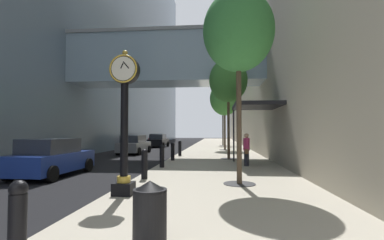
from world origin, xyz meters
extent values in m
plane|color=black|center=(0.00, 27.00, 0.00)|extent=(110.00, 110.00, 0.00)
cube|color=#BCB29E|center=(3.26, 30.00, 0.07)|extent=(6.51, 80.00, 0.14)
cube|color=#849EB2|center=(-0.50, 19.18, 7.20)|extent=(14.63, 3.20, 3.50)
cube|color=gray|center=(-0.50, 19.18, 9.07)|extent=(14.63, 3.40, 0.24)
cube|color=#A89E89|center=(11.01, 30.00, 15.42)|extent=(9.00, 80.00, 30.85)
cube|color=black|center=(0.53, 6.74, 0.32)|extent=(0.55, 0.55, 0.35)
cylinder|color=gold|center=(0.53, 6.74, 0.58)|extent=(0.39, 0.38, 0.18)
cylinder|color=black|center=(0.53, 6.74, 2.00)|extent=(0.22, 0.22, 2.65)
cylinder|color=black|center=(0.53, 6.74, 3.74)|extent=(0.84, 0.28, 0.84)
torus|color=gold|center=(0.53, 6.58, 3.74)|extent=(0.82, 0.05, 0.82)
cylinder|color=silver|center=(0.53, 6.59, 3.74)|extent=(0.69, 0.01, 0.69)
cylinder|color=silver|center=(0.53, 6.89, 3.74)|extent=(0.69, 0.01, 0.69)
sphere|color=gold|center=(0.53, 6.74, 4.23)|extent=(0.16, 0.16, 0.16)
cube|color=black|center=(0.49, 6.58, 3.82)|extent=(0.10, 0.01, 0.17)
cube|color=black|center=(0.61, 6.58, 3.84)|extent=(0.19, 0.01, 0.22)
cylinder|color=black|center=(0.43, 2.62, 0.61)|extent=(0.24, 0.24, 0.94)
sphere|color=black|center=(0.43, 2.62, 1.14)|extent=(0.25, 0.25, 0.25)
cylinder|color=black|center=(0.43, 9.38, 0.61)|extent=(0.24, 0.24, 0.94)
sphere|color=black|center=(0.43, 9.38, 1.14)|extent=(0.25, 0.25, 0.25)
cylinder|color=black|center=(0.43, 12.76, 0.61)|extent=(0.24, 0.24, 0.94)
sphere|color=black|center=(0.43, 12.76, 1.14)|extent=(0.25, 0.25, 0.25)
cylinder|color=black|center=(0.43, 16.15, 0.61)|extent=(0.24, 0.24, 0.94)
sphere|color=black|center=(0.43, 16.15, 1.14)|extent=(0.25, 0.25, 0.25)
cylinder|color=black|center=(0.43, 19.53, 0.61)|extent=(0.24, 0.24, 0.94)
sphere|color=black|center=(0.43, 19.53, 1.14)|extent=(0.25, 0.25, 0.25)
cylinder|color=#333335|center=(3.95, 8.65, 0.15)|extent=(1.10, 1.10, 0.02)
cylinder|color=#4C3D2D|center=(3.95, 8.65, 2.34)|extent=(0.18, 0.18, 4.39)
ellipsoid|color=#387F3D|center=(3.95, 8.65, 5.46)|extent=(2.49, 2.49, 2.86)
cylinder|color=#333335|center=(3.95, 17.44, 0.15)|extent=(1.10, 1.10, 0.02)
cylinder|color=brown|center=(3.95, 17.44, 2.26)|extent=(0.18, 0.18, 4.25)
ellipsoid|color=#428438|center=(3.95, 17.44, 5.34)|extent=(2.54, 2.54, 2.92)
cylinder|color=#333335|center=(3.95, 26.24, 0.15)|extent=(1.10, 1.10, 0.02)
cylinder|color=#4C3D2D|center=(3.95, 26.24, 2.11)|extent=(0.18, 0.18, 3.95)
ellipsoid|color=#428438|center=(3.95, 26.24, 5.18)|extent=(2.91, 2.91, 3.35)
cylinder|color=#333335|center=(3.95, 35.03, 0.15)|extent=(1.10, 1.10, 0.02)
cylinder|color=#4C3D2D|center=(3.95, 35.03, 2.35)|extent=(0.18, 0.18, 4.41)
ellipsoid|color=#428438|center=(3.95, 35.03, 5.37)|extent=(2.18, 2.18, 2.51)
cylinder|color=black|center=(2.16, 3.18, 0.60)|extent=(0.52, 0.52, 0.92)
cone|color=black|center=(2.16, 3.18, 1.11)|extent=(0.53, 0.53, 0.16)
cylinder|color=#23232D|center=(4.73, 13.74, 0.54)|extent=(0.28, 0.28, 0.81)
cylinder|color=#C6336B|center=(4.73, 13.74, 1.27)|extent=(0.36, 0.36, 0.65)
sphere|color=tan|center=(4.73, 13.74, 1.72)|extent=(0.25, 0.25, 0.25)
cube|color=brown|center=(4.71, 13.52, 0.91)|extent=(0.21, 0.13, 0.24)
cube|color=black|center=(5.31, 14.29, 3.34)|extent=(2.40, 3.60, 0.20)
cylinder|color=#333338|center=(4.19, 12.69, 1.74)|extent=(0.10, 0.10, 3.20)
cylinder|color=#333338|center=(4.19, 15.89, 1.74)|extent=(0.10, 0.10, 3.20)
cube|color=navy|center=(-3.98, 10.54, 0.61)|extent=(1.91, 4.23, 0.79)
cube|color=#282D38|center=(-3.98, 10.33, 1.31)|extent=(1.65, 2.38, 0.64)
cylinder|color=black|center=(-4.85, 11.98, 0.32)|extent=(0.23, 0.64, 0.64)
cylinder|color=black|center=(-3.04, 11.94, 0.32)|extent=(0.23, 0.64, 0.64)
cylinder|color=black|center=(-4.92, 9.14, 0.32)|extent=(0.23, 0.64, 0.64)
cylinder|color=black|center=(-3.10, 9.10, 0.32)|extent=(0.23, 0.64, 0.64)
cube|color=black|center=(-4.05, 32.85, 0.61)|extent=(1.95, 4.11, 0.77)
cube|color=#282D38|center=(-4.06, 32.64, 1.29)|extent=(1.68, 2.32, 0.63)
cylinder|color=black|center=(-4.94, 34.25, 0.32)|extent=(0.24, 0.65, 0.64)
cylinder|color=black|center=(-3.10, 34.20, 0.32)|extent=(0.24, 0.65, 0.64)
cylinder|color=black|center=(-5.01, 31.49, 0.32)|extent=(0.24, 0.65, 0.64)
cylinder|color=black|center=(-3.17, 31.44, 0.32)|extent=(0.24, 0.65, 0.64)
cube|color=#AD191E|center=(-5.30, 38.34, 0.61)|extent=(2.02, 4.47, 0.77)
cube|color=#282D38|center=(-5.30, 38.12, 1.29)|extent=(1.73, 2.52, 0.63)
cylinder|color=black|center=(-6.29, 39.81, 0.32)|extent=(0.24, 0.65, 0.64)
cylinder|color=black|center=(-4.42, 39.87, 0.32)|extent=(0.24, 0.65, 0.64)
cylinder|color=black|center=(-6.19, 36.81, 0.32)|extent=(0.24, 0.65, 0.64)
cylinder|color=black|center=(-4.32, 36.88, 0.32)|extent=(0.24, 0.65, 0.64)
cube|color=slate|center=(-4.01, 22.69, 0.61)|extent=(1.89, 4.49, 0.77)
cube|color=#282D38|center=(-4.02, 22.46, 1.29)|extent=(1.62, 2.53, 0.63)
cylinder|color=black|center=(-4.86, 24.22, 0.32)|extent=(0.24, 0.65, 0.64)
cylinder|color=black|center=(-3.09, 24.17, 0.32)|extent=(0.24, 0.65, 0.64)
cylinder|color=black|center=(-4.94, 21.20, 0.32)|extent=(0.24, 0.65, 0.64)
cylinder|color=black|center=(-3.16, 21.15, 0.32)|extent=(0.24, 0.65, 0.64)
camera|label=1|loc=(3.19, -1.05, 1.95)|focal=25.98mm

